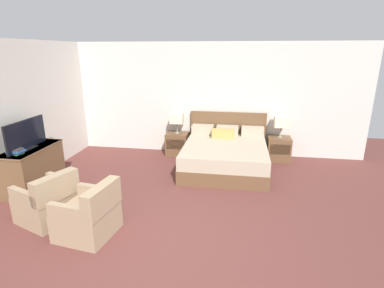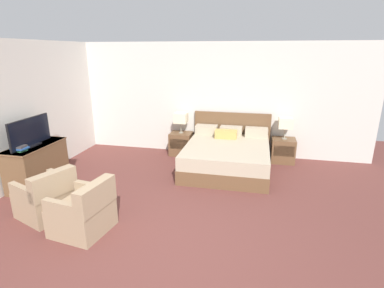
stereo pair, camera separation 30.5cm
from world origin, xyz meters
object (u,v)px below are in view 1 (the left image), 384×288
object	(u,v)px
bed	(225,154)
armchair_by_window	(48,202)
armchair_companion	(89,216)
dresser	(33,168)
book_red_cover	(16,153)
book_blue_cover	(16,151)
book_small_top	(16,150)
table_lamp_left	(177,118)
tv	(26,135)
nightstand_left	(177,144)
nightstand_right	(279,149)
table_lamp_right	(281,122)

from	to	relation	value
bed	armchair_by_window	distance (m)	3.48
bed	armchair_companion	size ratio (longest dim) A/B	2.53
dresser	book_red_cover	bearing A→B (deg)	-89.37
armchair_by_window	armchair_companion	world-z (taller)	same
bed	book_blue_cover	size ratio (longest dim) A/B	8.41
armchair_companion	book_small_top	bearing A→B (deg)	153.10
table_lamp_left	tv	world-z (taller)	tv
nightstand_left	dresser	xyz separation A→B (m)	(-2.16, -2.23, 0.13)
nightstand_left	nightstand_right	xyz separation A→B (m)	(2.35, 0.00, 0.00)
table_lamp_right	book_small_top	xyz separation A→B (m)	(-4.50, -2.58, -0.04)
tv	armchair_by_window	distance (m)	1.46
dresser	armchair_by_window	size ratio (longest dim) A/B	1.32
table_lamp_left	table_lamp_right	size ratio (longest dim) A/B	1.00
nightstand_right	book_red_cover	world-z (taller)	book_red_cover
nightstand_left	book_blue_cover	world-z (taller)	book_blue_cover
armchair_companion	table_lamp_right	bearing A→B (deg)	50.26
armchair_by_window	armchair_companion	xyz separation A→B (m)	(0.77, -0.25, 0.00)
dresser	armchair_companion	bearing A→B (deg)	-35.34
table_lamp_right	table_lamp_left	bearing A→B (deg)	180.00
book_small_top	armchair_companion	bearing A→B (deg)	-26.90
table_lamp_left	book_red_cover	xyz separation A→B (m)	(-2.15, -2.58, -0.10)
book_red_cover	book_small_top	distance (m)	0.06
bed	book_small_top	size ratio (longest dim) A/B	10.49
armchair_by_window	book_blue_cover	bearing A→B (deg)	146.43
nightstand_right	armchair_by_window	world-z (taller)	armchair_by_window
dresser	tv	bearing A→B (deg)	-86.43
bed	nightstand_left	world-z (taller)	bed
bed	dresser	xyz separation A→B (m)	(-3.33, -1.55, 0.10)
bed	book_small_top	bearing A→B (deg)	-150.35
nightstand_left	dresser	bearing A→B (deg)	-133.97
nightstand_left	tv	bearing A→B (deg)	-133.42
table_lamp_right	book_blue_cover	distance (m)	5.18
table_lamp_left	book_small_top	size ratio (longest dim) A/B	2.55
nightstand_right	book_red_cover	xyz separation A→B (m)	(-4.50, -2.57, 0.53)
bed	book_blue_cover	xyz separation A→B (m)	(-3.32, -1.89, 0.52)
table_lamp_right	dresser	size ratio (longest dim) A/B	0.41
book_small_top	book_blue_cover	bearing A→B (deg)	0.00
tv	book_blue_cover	xyz separation A→B (m)	(0.01, -0.30, -0.20)
nightstand_right	armchair_by_window	xyz separation A→B (m)	(-3.61, -3.16, 0.02)
nightstand_right	armchair_by_window	distance (m)	4.80
table_lamp_right	armchair_by_window	bearing A→B (deg)	-138.80
nightstand_left	book_blue_cover	bearing A→B (deg)	-129.80
nightstand_left	book_blue_cover	distance (m)	3.40
bed	book_blue_cover	bearing A→B (deg)	-150.33
armchair_companion	bed	bearing A→B (deg)	58.65
table_lamp_left	book_blue_cover	xyz separation A→B (m)	(-2.15, -2.58, -0.07)
book_blue_cover	tv	bearing A→B (deg)	91.56
nightstand_right	armchair_companion	size ratio (longest dim) A/B	0.68
table_lamp_left	table_lamp_right	distance (m)	2.35
book_small_top	dresser	bearing A→B (deg)	91.32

